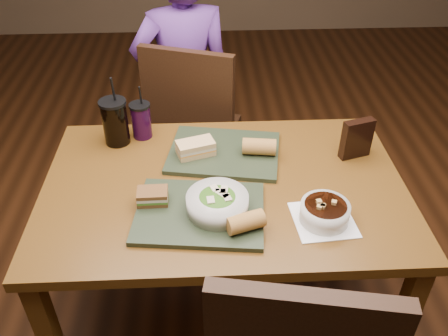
{
  "coord_description": "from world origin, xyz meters",
  "views": [
    {
      "loc": [
        -0.06,
        -1.33,
        1.82
      ],
      "look_at": [
        0.0,
        0.0,
        0.82
      ],
      "focal_mm": 38.0,
      "sensor_mm": 36.0,
      "label": 1
    }
  ],
  "objects_px": {
    "tray_far": "(224,153)",
    "cup_cola": "(115,122)",
    "dining_table": "(224,203)",
    "chair_far": "(190,126)",
    "salad_bowl": "(217,202)",
    "sandwich_far": "(196,148)",
    "tray_near": "(200,213)",
    "baguette_near": "(246,222)",
    "baguette_far": "(259,147)",
    "cup_berry": "(141,120)",
    "diner": "(185,88)",
    "soup_bowl": "(325,212)",
    "chip_bag": "(357,139)",
    "sandwich_near": "(153,196)"
  },
  "relations": [
    {
      "from": "cup_berry",
      "to": "cup_cola",
      "type": "bearing_deg",
      "value": -157.89
    },
    {
      "from": "chair_far",
      "to": "tray_far",
      "type": "bearing_deg",
      "value": -74.26
    },
    {
      "from": "baguette_near",
      "to": "diner",
      "type": "bearing_deg",
      "value": 101.02
    },
    {
      "from": "chip_bag",
      "to": "cup_cola",
      "type": "bearing_deg",
      "value": 154.08
    },
    {
      "from": "baguette_near",
      "to": "sandwich_far",
      "type": "bearing_deg",
      "value": 110.37
    },
    {
      "from": "chair_far",
      "to": "baguette_far",
      "type": "bearing_deg",
      "value": -62.9
    },
    {
      "from": "baguette_near",
      "to": "baguette_far",
      "type": "distance_m",
      "value": 0.42
    },
    {
      "from": "cup_cola",
      "to": "tray_near",
      "type": "bearing_deg",
      "value": -54.13
    },
    {
      "from": "salad_bowl",
      "to": "soup_bowl",
      "type": "distance_m",
      "value": 0.35
    },
    {
      "from": "tray_far",
      "to": "cup_cola",
      "type": "distance_m",
      "value": 0.45
    },
    {
      "from": "salad_bowl",
      "to": "cup_berry",
      "type": "distance_m",
      "value": 0.57
    },
    {
      "from": "sandwich_far",
      "to": "baguette_near",
      "type": "height_order",
      "value": "baguette_near"
    },
    {
      "from": "salad_bowl",
      "to": "soup_bowl",
      "type": "xyz_separation_m",
      "value": [
        0.34,
        -0.05,
        -0.02
      ]
    },
    {
      "from": "soup_bowl",
      "to": "cup_berry",
      "type": "distance_m",
      "value": 0.83
    },
    {
      "from": "dining_table",
      "to": "sandwich_near",
      "type": "height_order",
      "value": "sandwich_near"
    },
    {
      "from": "salad_bowl",
      "to": "baguette_far",
      "type": "height_order",
      "value": "salad_bowl"
    },
    {
      "from": "sandwich_near",
      "to": "baguette_near",
      "type": "bearing_deg",
      "value": -25.89
    },
    {
      "from": "cup_cola",
      "to": "dining_table",
      "type": "bearing_deg",
      "value": -35.07
    },
    {
      "from": "dining_table",
      "to": "chair_far",
      "type": "xyz_separation_m",
      "value": [
        -0.14,
        0.7,
        -0.1
      ]
    },
    {
      "from": "chair_far",
      "to": "baguette_far",
      "type": "height_order",
      "value": "chair_far"
    },
    {
      "from": "diner",
      "to": "cup_berry",
      "type": "distance_m",
      "value": 0.56
    },
    {
      "from": "diner",
      "to": "soup_bowl",
      "type": "bearing_deg",
      "value": 102.72
    },
    {
      "from": "sandwich_near",
      "to": "soup_bowl",
      "type": "bearing_deg",
      "value": -10.07
    },
    {
      "from": "salad_bowl",
      "to": "baguette_near",
      "type": "xyz_separation_m",
      "value": [
        0.08,
        -0.09,
        -0.0
      ]
    },
    {
      "from": "diner",
      "to": "cup_cola",
      "type": "height_order",
      "value": "diner"
    },
    {
      "from": "dining_table",
      "to": "tray_far",
      "type": "height_order",
      "value": "tray_far"
    },
    {
      "from": "soup_bowl",
      "to": "sandwich_far",
      "type": "height_order",
      "value": "soup_bowl"
    },
    {
      "from": "sandwich_far",
      "to": "dining_table",
      "type": "bearing_deg",
      "value": -58.69
    },
    {
      "from": "sandwich_far",
      "to": "baguette_near",
      "type": "bearing_deg",
      "value": -69.63
    },
    {
      "from": "sandwich_far",
      "to": "tray_near",
      "type": "bearing_deg",
      "value": -87.8
    },
    {
      "from": "tray_far",
      "to": "chair_far",
      "type": "bearing_deg",
      "value": 105.74
    },
    {
      "from": "tray_near",
      "to": "soup_bowl",
      "type": "bearing_deg",
      "value": -6.59
    },
    {
      "from": "chair_far",
      "to": "salad_bowl",
      "type": "distance_m",
      "value": 0.9
    },
    {
      "from": "tray_near",
      "to": "sandwich_near",
      "type": "relative_size",
      "value": 4.09
    },
    {
      "from": "sandwich_far",
      "to": "sandwich_near",
      "type": "bearing_deg",
      "value": -117.67
    },
    {
      "from": "chair_far",
      "to": "chip_bag",
      "type": "xyz_separation_m",
      "value": [
        0.65,
        -0.55,
        0.27
      ]
    },
    {
      "from": "baguette_far",
      "to": "salad_bowl",
      "type": "bearing_deg",
      "value": -118.24
    },
    {
      "from": "sandwich_far",
      "to": "chip_bag",
      "type": "bearing_deg",
      "value": -1.45
    },
    {
      "from": "baguette_near",
      "to": "chip_bag",
      "type": "xyz_separation_m",
      "value": [
        0.46,
        0.4,
        0.03
      ]
    },
    {
      "from": "baguette_far",
      "to": "cup_berry",
      "type": "relative_size",
      "value": 0.55
    },
    {
      "from": "dining_table",
      "to": "tray_far",
      "type": "xyz_separation_m",
      "value": [
        0.01,
        0.18,
        0.1
      ]
    },
    {
      "from": "baguette_far",
      "to": "chip_bag",
      "type": "height_order",
      "value": "chip_bag"
    },
    {
      "from": "tray_far",
      "to": "sandwich_far",
      "type": "relative_size",
      "value": 2.67
    },
    {
      "from": "dining_table",
      "to": "soup_bowl",
      "type": "height_order",
      "value": "soup_bowl"
    },
    {
      "from": "salad_bowl",
      "to": "chip_bag",
      "type": "height_order",
      "value": "chip_bag"
    },
    {
      "from": "diner",
      "to": "soup_bowl",
      "type": "xyz_separation_m",
      "value": [
        0.48,
        -1.06,
        0.09
      ]
    },
    {
      "from": "baguette_far",
      "to": "cup_berry",
      "type": "bearing_deg",
      "value": 159.29
    },
    {
      "from": "salad_bowl",
      "to": "baguette_far",
      "type": "bearing_deg",
      "value": 61.76
    },
    {
      "from": "cup_berry",
      "to": "soup_bowl",
      "type": "bearing_deg",
      "value": -40.34
    },
    {
      "from": "chip_bag",
      "to": "dining_table",
      "type": "bearing_deg",
      "value": 179.1
    }
  ]
}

